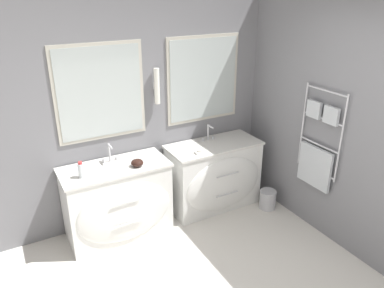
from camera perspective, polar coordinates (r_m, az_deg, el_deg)
The scene contains 10 objects.
wall_back at distance 4.21m, azimuth -8.80°, elevation 5.19°, with size 4.88×0.14×2.60m.
wall_right at distance 4.14m, azimuth 19.96°, elevation 3.47°, with size 0.13×4.32×2.60m.
vanity_left at distance 4.18m, azimuth -11.15°, elevation -8.59°, with size 1.14×0.59×0.84m.
vanity_right at distance 4.63m, azimuth 3.48°, elevation -4.84°, with size 1.14×0.59×0.84m.
faucet_left at distance 4.08m, azimuth -12.41°, elevation -1.39°, with size 0.17×0.13×0.20m.
faucet_right at distance 4.54m, azimuth 2.56°, elevation 1.70°, with size 0.17×0.13×0.20m.
toiletry_bottle at distance 3.82m, azimuth -16.55°, elevation -3.86°, with size 0.06×0.06×0.17m.
amenity_bowl at distance 3.95m, azimuth -8.36°, elevation -2.85°, with size 0.13×0.13×0.08m.
soap_dish at distance 4.22m, azimuth 1.13°, elevation -1.18°, with size 0.11×0.07×0.04m.
waste_bin at distance 4.81m, azimuth 11.45°, elevation -8.21°, with size 0.21×0.21×0.24m.
Camera 1 is at (-1.35, -1.53, 2.58)m, focal length 35.00 mm.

